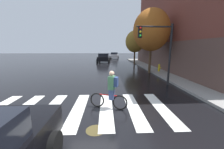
{
  "coord_description": "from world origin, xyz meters",
  "views": [
    {
      "loc": [
        0.64,
        -5.66,
        2.65
      ],
      "look_at": [
        0.99,
        2.03,
        1.13
      ],
      "focal_mm": 22.14,
      "sensor_mm": 36.0,
      "label": 1
    }
  ],
  "objects_px": {
    "sedan_mid": "(104,58)",
    "sedan_far": "(114,55)",
    "street_tree_mid": "(135,42)",
    "fire_hydrant": "(159,68)",
    "street_tree_near": "(151,30)",
    "manhole_cover": "(96,130)",
    "cyclist": "(111,90)",
    "traffic_light_near": "(159,44)"
  },
  "relations": [
    {
      "from": "sedan_mid",
      "to": "sedan_far",
      "type": "distance_m",
      "value": 9.08
    },
    {
      "from": "sedan_far",
      "to": "cyclist",
      "type": "distance_m",
      "value": 28.19
    },
    {
      "from": "manhole_cover",
      "to": "street_tree_mid",
      "type": "height_order",
      "value": "street_tree_mid"
    },
    {
      "from": "manhole_cover",
      "to": "street_tree_near",
      "type": "height_order",
      "value": "street_tree_near"
    },
    {
      "from": "sedan_mid",
      "to": "traffic_light_near",
      "type": "bearing_deg",
      "value": -75.84
    },
    {
      "from": "fire_hydrant",
      "to": "sedan_mid",
      "type": "bearing_deg",
      "value": 119.2
    },
    {
      "from": "sedan_far",
      "to": "fire_hydrant",
      "type": "xyz_separation_m",
      "value": [
        3.53,
        -19.5,
        -0.24
      ]
    },
    {
      "from": "cyclist",
      "to": "traffic_light_near",
      "type": "height_order",
      "value": "traffic_light_near"
    },
    {
      "from": "cyclist",
      "to": "sedan_far",
      "type": "bearing_deg",
      "value": 86.06
    },
    {
      "from": "street_tree_near",
      "to": "fire_hydrant",
      "type": "bearing_deg",
      "value": 4.72
    },
    {
      "from": "cyclist",
      "to": "traffic_light_near",
      "type": "relative_size",
      "value": 0.4
    },
    {
      "from": "sedan_far",
      "to": "fire_hydrant",
      "type": "bearing_deg",
      "value": -79.75
    },
    {
      "from": "sedan_mid",
      "to": "sedan_far",
      "type": "height_order",
      "value": "sedan_mid"
    },
    {
      "from": "sedan_far",
      "to": "street_tree_near",
      "type": "relative_size",
      "value": 0.69
    },
    {
      "from": "sedan_far",
      "to": "cyclist",
      "type": "relative_size",
      "value": 2.65
    },
    {
      "from": "manhole_cover",
      "to": "street_tree_mid",
      "type": "bearing_deg",
      "value": 74.56
    },
    {
      "from": "sedan_mid",
      "to": "traffic_light_near",
      "type": "distance_m",
      "value": 16.28
    },
    {
      "from": "cyclist",
      "to": "sedan_mid",
      "type": "bearing_deg",
      "value": 91.63
    },
    {
      "from": "manhole_cover",
      "to": "sedan_far",
      "type": "distance_m",
      "value": 29.84
    },
    {
      "from": "street_tree_mid",
      "to": "traffic_light_near",
      "type": "bearing_deg",
      "value": -94.62
    },
    {
      "from": "street_tree_near",
      "to": "cyclist",
      "type": "bearing_deg",
      "value": -117.23
    },
    {
      "from": "fire_hydrant",
      "to": "street_tree_near",
      "type": "bearing_deg",
      "value": -175.28
    },
    {
      "from": "sedan_mid",
      "to": "street_tree_mid",
      "type": "xyz_separation_m",
      "value": [
        4.98,
        -2.93,
        2.7
      ]
    },
    {
      "from": "sedan_far",
      "to": "manhole_cover",
      "type": "bearing_deg",
      "value": -94.81
    },
    {
      "from": "manhole_cover",
      "to": "street_tree_near",
      "type": "xyz_separation_m",
      "value": [
        4.96,
        10.14,
        4.35
      ]
    },
    {
      "from": "sedan_mid",
      "to": "traffic_light_near",
      "type": "xyz_separation_m",
      "value": [
        3.95,
        -15.66,
        2.02
      ]
    },
    {
      "from": "cyclist",
      "to": "street_tree_near",
      "type": "height_order",
      "value": "street_tree_near"
    },
    {
      "from": "manhole_cover",
      "to": "fire_hydrant",
      "type": "relative_size",
      "value": 0.82
    },
    {
      "from": "cyclist",
      "to": "street_tree_mid",
      "type": "height_order",
      "value": "street_tree_mid"
    },
    {
      "from": "sedan_mid",
      "to": "traffic_light_near",
      "type": "height_order",
      "value": "traffic_light_near"
    },
    {
      "from": "traffic_light_near",
      "to": "street_tree_near",
      "type": "xyz_separation_m",
      "value": [
        1.0,
        4.81,
        1.49
      ]
    },
    {
      "from": "sedan_mid",
      "to": "sedan_far",
      "type": "relative_size",
      "value": 1.08
    },
    {
      "from": "fire_hydrant",
      "to": "traffic_light_near",
      "type": "bearing_deg",
      "value": -112.87
    },
    {
      "from": "fire_hydrant",
      "to": "manhole_cover",
      "type": "bearing_deg",
      "value": -120.52
    },
    {
      "from": "manhole_cover",
      "to": "cyclist",
      "type": "xyz_separation_m",
      "value": [
        0.56,
        1.6,
        0.84
      ]
    },
    {
      "from": "sedan_mid",
      "to": "street_tree_near",
      "type": "distance_m",
      "value": 12.44
    },
    {
      "from": "cyclist",
      "to": "fire_hydrant",
      "type": "bearing_deg",
      "value": 57.66
    },
    {
      "from": "sedan_mid",
      "to": "fire_hydrant",
      "type": "relative_size",
      "value": 6.22
    },
    {
      "from": "fire_hydrant",
      "to": "street_tree_near",
      "type": "relative_size",
      "value": 0.12
    },
    {
      "from": "cyclist",
      "to": "street_tree_near",
      "type": "relative_size",
      "value": 0.26
    },
    {
      "from": "sedan_mid",
      "to": "street_tree_mid",
      "type": "relative_size",
      "value": 0.92
    },
    {
      "from": "manhole_cover",
      "to": "fire_hydrant",
      "type": "height_order",
      "value": "fire_hydrant"
    }
  ]
}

